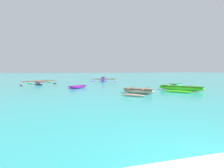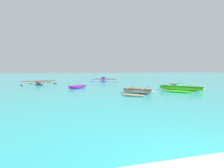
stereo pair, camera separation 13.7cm
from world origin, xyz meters
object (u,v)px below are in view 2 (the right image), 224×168
moored_boat_5 (176,85)px  moored_boat_1 (138,91)px  moored_boat_4 (40,82)px  moored_boat_2 (181,88)px  moored_boat_6 (78,87)px  moored_boat_0 (40,83)px  moored_boat_3 (105,80)px

moored_boat_5 → moored_boat_1: bearing=178.5°
moored_boat_1 → moored_boat_4: (-10.61, 13.31, -0.06)m
moored_boat_2 → moored_boat_6: 10.51m
moored_boat_2 → moored_boat_6: size_ratio=1.80×
moored_boat_4 → moored_boat_5: bearing=14.5°
moored_boat_0 → moored_boat_1: bearing=16.6°
moored_boat_0 → moored_boat_1: (10.05, -10.45, -0.01)m
moored_boat_5 → moored_boat_6: moored_boat_5 is taller
moored_boat_1 → moored_boat_2: 4.76m
moored_boat_2 → moored_boat_5: bearing=105.1°
moored_boat_3 → moored_boat_6: bearing=177.7°
moored_boat_1 → moored_boat_6: moored_boat_1 is taller
moored_boat_2 → moored_boat_4: size_ratio=1.18×
moored_boat_4 → moored_boat_5: (16.72, -9.88, 0.09)m
moored_boat_2 → moored_boat_0: bearing=-169.6°
moored_boat_0 → moored_boat_1: 14.50m
moored_boat_4 → moored_boat_0: bearing=-33.8°
moored_boat_1 → moored_boat_5: 7.01m
moored_boat_1 → moored_boat_5: moored_boat_1 is taller
moored_boat_2 → moored_boat_3: size_ratio=0.79×
moored_boat_5 → moored_boat_0: bearing=125.7°
moored_boat_6 → moored_boat_3: bearing=22.4°
moored_boat_2 → moored_boat_3: moored_boat_3 is taller
moored_boat_2 → moored_boat_3: bearing=154.0°
moored_boat_4 → moored_boat_2: bearing=5.8°
moored_boat_0 → moored_boat_5: bearing=39.2°
moored_boat_2 → moored_boat_3: 14.50m
moored_boat_0 → moored_boat_3: (9.69, 3.96, 0.02)m
moored_boat_0 → moored_boat_2: size_ratio=1.19×
moored_boat_3 → moored_boat_4: size_ratio=1.49×
moored_boat_2 → moored_boat_6: bearing=-160.0°
moored_boat_0 → moored_boat_6: (5.11, -5.43, -0.08)m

